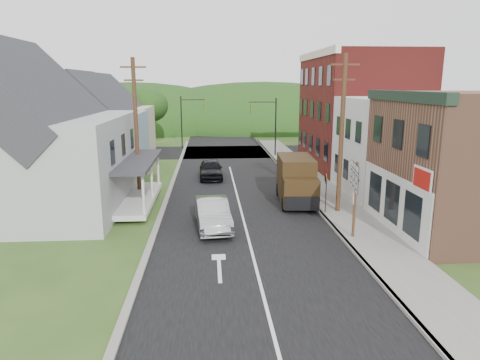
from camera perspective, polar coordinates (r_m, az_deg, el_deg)
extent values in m
plane|color=#2D4719|center=(21.38, 1.02, -7.47)|extent=(120.00, 120.00, 0.00)
cube|color=black|center=(30.93, -0.65, -1.10)|extent=(9.00, 90.00, 0.02)
cube|color=black|center=(47.60, -1.92, 3.77)|extent=(60.00, 9.00, 0.02)
cube|color=slate|center=(29.94, 10.94, -1.65)|extent=(2.80, 55.00, 0.15)
cube|color=slate|center=(29.62, 8.41, -1.71)|extent=(0.20, 55.00, 0.15)
cube|color=slate|center=(29.06, -9.60, -2.06)|extent=(0.30, 55.00, 0.12)
cube|color=brown|center=(24.23, 28.75, 1.93)|extent=(8.00, 8.00, 7.00)
cube|color=silver|center=(30.74, 21.22, 4.13)|extent=(8.00, 7.00, 6.50)
cube|color=maroon|center=(39.32, 15.53, 8.77)|extent=(8.00, 12.00, 10.00)
cube|color=#989A9D|center=(28.28, -25.19, 2.08)|extent=(10.00, 12.00, 5.50)
cube|color=#7D9AAA|center=(38.41, -18.01, 4.78)|extent=(7.00, 8.00, 5.00)
cube|color=#B3AA8B|center=(47.24, -16.06, 6.27)|extent=(7.00, 8.00, 5.00)
cylinder|color=#472D19|center=(24.80, 13.37, 5.71)|extent=(0.26, 0.26, 9.00)
cube|color=#472D19|center=(24.66, 13.84, 14.73)|extent=(1.60, 0.10, 0.10)
cube|color=#472D19|center=(24.64, 13.74, 12.88)|extent=(1.20, 0.10, 0.10)
cylinder|color=#472D19|center=(28.52, -13.66, 6.56)|extent=(0.26, 0.26, 9.00)
cube|color=#472D19|center=(28.39, -14.08, 14.40)|extent=(1.60, 0.10, 0.10)
cube|color=#472D19|center=(28.37, -13.99, 12.79)|extent=(1.20, 0.10, 0.10)
cylinder|color=black|center=(44.24, 4.77, 6.97)|extent=(0.14, 0.14, 6.00)
cylinder|color=black|center=(43.86, 2.99, 10.35)|extent=(2.80, 0.10, 0.10)
imported|color=olive|center=(43.76, 1.40, 9.44)|extent=(0.16, 0.20, 1.00)
cylinder|color=black|center=(50.77, -7.81, 7.63)|extent=(0.14, 0.14, 6.00)
cylinder|color=black|center=(50.55, -6.29, 10.60)|extent=(2.80, 0.10, 0.10)
imported|color=olive|center=(50.55, -4.89, 9.83)|extent=(0.16, 0.20, 1.00)
cylinder|color=#382616|center=(35.81, -29.20, 2.38)|extent=(0.36, 0.36, 3.92)
cylinder|color=#382616|center=(43.80, -27.32, 4.73)|extent=(0.36, 0.36, 4.76)
ellipsoid|color=black|center=(43.54, -27.80, 9.38)|extent=(5.80, 5.80, 4.93)
cylinder|color=#382616|center=(52.76, -12.04, 6.52)|extent=(0.36, 0.36, 3.92)
ellipsoid|color=black|center=(52.54, -12.19, 9.71)|extent=(4.80, 4.80, 4.08)
ellipsoid|color=black|center=(75.37, -2.79, 7.05)|extent=(90.00, 30.00, 16.00)
imported|color=#A7A8AC|center=(22.31, -3.69, -4.55)|extent=(2.07, 4.78, 1.53)
imported|color=black|center=(34.10, -3.91, 1.46)|extent=(1.88, 4.46, 1.50)
cube|color=black|center=(27.53, 7.40, 0.42)|extent=(2.33, 4.08, 2.60)
cube|color=black|center=(25.38, 8.06, -1.69)|extent=(2.16, 1.57, 1.70)
cube|color=black|center=(25.39, 8.05, -0.02)|extent=(1.95, 1.20, 0.04)
cube|color=black|center=(24.77, 8.28, -3.13)|extent=(1.98, 0.27, 0.81)
cylinder|color=black|center=(25.53, 5.89, -3.21)|extent=(0.31, 0.82, 0.81)
cylinder|color=black|center=(25.80, 10.06, -3.17)|extent=(0.31, 0.82, 0.81)
cylinder|color=black|center=(28.98, 5.14, -1.27)|extent=(0.31, 0.82, 0.81)
cylinder|color=black|center=(29.22, 8.82, -1.26)|extent=(0.31, 0.82, 0.81)
cube|color=#472D19|center=(21.07, 15.08, -2.56)|extent=(0.13, 0.13, 3.67)
cube|color=black|center=(20.80, 15.09, 0.51)|extent=(0.40, 2.07, 0.08)
cube|color=silver|center=(19.99, 15.38, 1.39)|extent=(0.12, 0.57, 0.23)
cube|color=silver|center=(20.08, 15.30, 0.07)|extent=(0.13, 0.62, 0.58)
cube|color=silver|center=(20.19, 15.23, -1.23)|extent=(0.12, 0.57, 0.29)
cube|color=silver|center=(20.70, 15.05, 1.79)|extent=(0.12, 0.57, 0.23)
cube|color=silver|center=(20.79, 14.98, 0.51)|extent=(0.13, 0.62, 0.58)
cube|color=silver|center=(20.89, 14.90, -0.75)|extent=(0.12, 0.57, 0.29)
cube|color=silver|center=(21.41, 14.74, 2.16)|extent=(0.12, 0.57, 0.23)
cube|color=silver|center=(21.50, 14.67, 0.92)|extent=(0.13, 0.62, 0.58)
cube|color=silver|center=(21.60, 14.60, -0.30)|extent=(0.12, 0.57, 0.29)
cube|color=silver|center=(21.03, 14.81, -2.28)|extent=(0.10, 0.47, 0.58)
cylinder|color=black|center=(24.96, 11.39, -1.82)|extent=(0.06, 0.06, 2.15)
cube|color=black|center=(24.74, 11.35, 0.18)|extent=(0.04, 0.63, 0.63)
cube|color=yellow|center=(24.74, 11.38, 0.18)|extent=(0.04, 0.57, 0.57)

